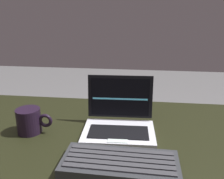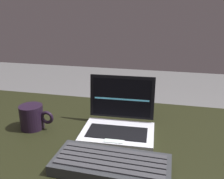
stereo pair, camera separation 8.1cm
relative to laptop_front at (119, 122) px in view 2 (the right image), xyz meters
The scene contains 4 objects.
desk 0.16m from the laptop_front, 63.85° to the right, with size 1.56×0.81×0.75m.
laptop_front is the anchor object (origin of this frame).
external_keyboard 0.22m from the laptop_front, 84.14° to the right, with size 0.32×0.14×0.04m.
coffee_mug 0.31m from the laptop_front, behind, with size 0.13×0.08×0.09m.
Camera 2 is at (0.09, -0.64, 1.17)m, focal length 38.27 mm.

